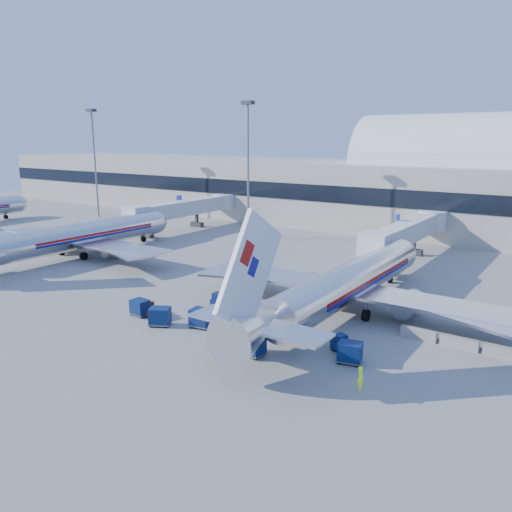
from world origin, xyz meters
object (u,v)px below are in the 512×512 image
Objects in this scene: jetbridge_mid at (189,208)px; tug_lead at (223,332)px; mast_far_west at (94,147)px; ramp_worker at (361,378)px; cart_solo_near at (252,344)px; cart_open_red at (153,312)px; barrier_far at (504,352)px; barrier_near at (419,334)px; jetbridge_near at (410,231)px; cart_train_b at (160,316)px; barrier_mid at (459,343)px; airliner_mid at (77,236)px; cart_train_c at (140,307)px; tug_right at (343,345)px; mast_west at (248,150)px; tug_left at (221,300)px; airliner_main at (346,284)px; cart_train_a at (201,318)px; cart_solo_far at (350,352)px.

jetbridge_mid is 54.82m from tug_lead.
ramp_worker is (77.48, -39.08, -13.95)m from mast_far_west.
cart_open_red is (-12.92, 1.74, -0.52)m from cart_solo_near.
barrier_near is at bearing 180.00° from barrier_far.
jetbridge_near is 11.56× the size of cart_train_b.
cart_train_b and ramp_worker have the same top height.
barrier_near is 1.00× the size of barrier_mid.
ramp_worker is at bearing -109.01° from barrier_mid.
mast_far_west is 9.50× the size of cart_train_b.
airliner_mid is 39.68m from mast_far_west.
jetbridge_near reaches higher than barrier_far.
cart_solo_near is (14.09, -1.22, 0.08)m from cart_train_c.
barrier_far is at bearing 33.46° from cart_open_red.
jetbridge_mid reaches higher than cart_solo_near.
cart_open_red is (-18.59, -2.78, -0.24)m from tug_right.
mast_west reaches higher than cart_solo_near.
tug_left reaches higher than barrier_mid.
cart_open_red is at bearing 121.90° from cart_train_b.
cart_train_b is 1.28× the size of cart_train_c.
barrier_mid is (81.30, -28.00, -14.34)m from mast_far_west.
airliner_main is at bearing 70.90° from tug_lead.
cart_train_a reaches higher than ramp_worker.
cart_solo_near is at bearing -89.02° from jetbridge_near.
cart_open_red is at bearing -107.94° from jetbridge_near.
tug_right is (48.35, -35.05, -3.29)m from jetbridge_mid.
cart_train_b is at bearing -159.78° from cart_train_a.
jetbridge_near is (-2.40, 26.30, 1.00)m from airliner_main.
tug_lead is 13.07m from ramp_worker.
cart_solo_near reaches higher than barrier_far.
cart_solo_near reaches higher than tug_left.
cart_train_a is 16.64m from ramp_worker.
tug_lead is 1.13× the size of cart_solo_far.
jetbridge_near reaches higher than cart_train_a.
jetbridge_mid is 47.93m from cart_train_c.
jetbridge_near is 40.75m from cart_train_c.
mast_west reaches higher than cart_train_b.
jetbridge_near is 1.00× the size of jetbridge_mid.
cart_solo_near is (7.24, -2.24, 0.00)m from cart_train_a.
cart_open_red is at bearing -178.93° from tug_lead.
cart_solo_far is at bearing -110.17° from tug_left.
cart_solo_far reaches higher than cart_train_c.
airliner_mid is at bearing 128.01° from cart_train_b.
airliner_main reaches higher than cart_train_c.
cart_train_a is (2.07, -5.42, 0.19)m from tug_left.
cart_solo_far is at bearing 20.33° from cart_open_red.
jetbridge_mid is 11.45× the size of tug_lead.
barrier_mid is at bearing -4.93° from cart_train_b.
barrier_far is at bearing 36.72° from cart_solo_near.
barrier_far is 31.88m from cart_train_c.
cart_train_a is at bearing 43.06° from ramp_worker.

